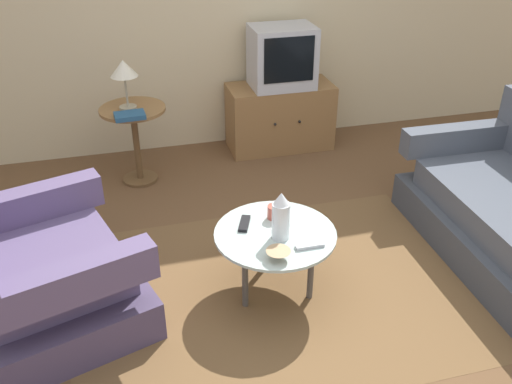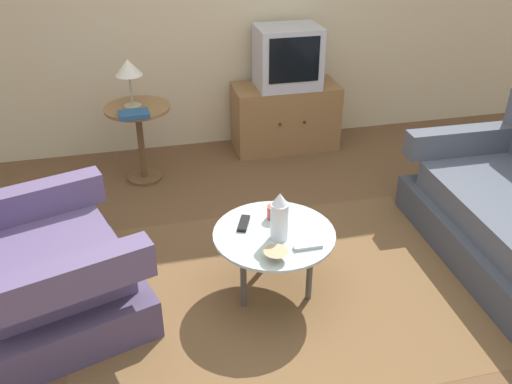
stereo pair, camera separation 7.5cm
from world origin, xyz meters
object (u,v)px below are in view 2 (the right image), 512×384
at_px(armchair, 42,273).
at_px(book, 134,114).
at_px(side_table, 139,128).
at_px(tv_stand, 285,117).
at_px(table_lamp, 129,70).
at_px(tv_remote_silver, 308,247).
at_px(coffee_table, 274,239).
at_px(television, 288,57).
at_px(tv_remote_dark, 244,223).
at_px(mug, 275,212).
at_px(vase, 280,217).
at_px(bowl, 276,255).

distance_m(armchair, book, 1.48).
relative_size(side_table, tv_stand, 0.69).
bearing_deg(table_lamp, tv_remote_silver, -64.89).
distance_m(coffee_table, tv_remote_silver, 0.24).
distance_m(television, tv_remote_silver, 2.18).
bearing_deg(tv_remote_dark, coffee_table, -106.42).
bearing_deg(armchair, mug, 75.25).
bearing_deg(mug, tv_stand, 72.02).
relative_size(table_lamp, vase, 1.30).
relative_size(side_table, tv_remote_silver, 3.93).
xyz_separation_m(side_table, television, (1.28, 0.30, 0.38)).
xyz_separation_m(vase, book, (-0.70, 1.46, 0.09)).
bearing_deg(tv_remote_dark, side_table, 40.93).
relative_size(coffee_table, side_table, 1.11).
height_order(coffee_table, mug, mug).
bearing_deg(television, mug, -108.19).
xyz_separation_m(television, table_lamp, (-1.31, -0.32, 0.09)).
xyz_separation_m(tv_remote_silver, book, (-0.83, 1.59, 0.21)).
height_order(armchair, bowl, armchair).
relative_size(coffee_table, tv_remote_silver, 4.36).
xyz_separation_m(side_table, tv_remote_silver, (0.80, -1.78, -0.02)).
bearing_deg(bowl, side_table, 108.27).
bearing_deg(television, table_lamp, -166.43).
distance_m(armchair, television, 2.68).
distance_m(armchair, tv_remote_silver, 1.45).
relative_size(mug, book, 0.55).
relative_size(side_table, tv_remote_dark, 3.79).
distance_m(table_lamp, vase, 1.82).
height_order(armchair, television, television).
relative_size(television, table_lamp, 1.41).
height_order(table_lamp, book, table_lamp).
xyz_separation_m(bowl, book, (-0.64, 1.64, 0.20)).
distance_m(side_table, television, 1.37).
distance_m(side_table, table_lamp, 0.47).
relative_size(armchair, tv_remote_silver, 7.45).
height_order(television, table_lamp, television).
xyz_separation_m(armchair, coffee_table, (1.28, -0.09, 0.08)).
relative_size(bowl, tv_remote_silver, 0.83).
xyz_separation_m(side_table, tv_remote_dark, (0.51, -1.48, -0.02)).
relative_size(tv_stand, table_lamp, 2.44).
relative_size(bowl, tv_remote_dark, 0.80).
xyz_separation_m(table_lamp, book, (0.00, -0.19, -0.27)).
height_order(coffee_table, tv_remote_silver, tv_remote_silver).
bearing_deg(coffee_table, table_lamp, 113.49).
distance_m(tv_stand, television, 0.54).
xyz_separation_m(side_table, tv_stand, (1.28, 0.33, -0.16)).
relative_size(coffee_table, tv_stand, 0.76).
xyz_separation_m(armchair, television, (1.90, 1.82, 0.53)).
bearing_deg(side_table, book, -98.47).
bearing_deg(mug, tv_remote_dark, -171.79).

